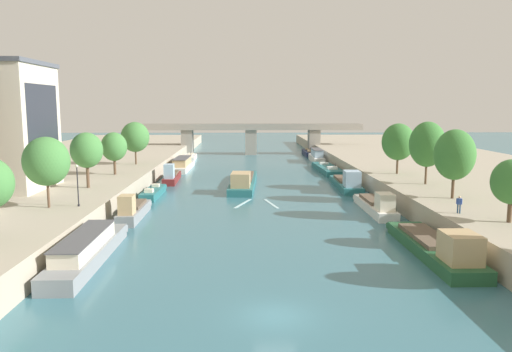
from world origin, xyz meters
TOP-DOWN VIEW (x-y plane):
  - ground_plane at (0.00, 0.00)m, footprint 400.00×400.00m
  - quay_left at (-34.06, 55.00)m, footprint 36.00×170.00m
  - quay_right at (34.06, 55.00)m, footprint 36.00×170.00m
  - barge_midriver at (-1.94, 47.31)m, footprint 4.66×21.37m
  - wake_behind_barge at (-0.18, 33.90)m, footprint 5.59×6.06m
  - moored_boat_left_midway at (-14.30, 10.71)m, footprint 2.86×16.43m
  - moored_boat_left_lone at (-14.04, 25.99)m, footprint 2.09×10.53m
  - moored_boat_left_end at (-14.27, 39.58)m, footprint 2.17×10.14m
  - moored_boat_left_downstream at (-13.63, 52.58)m, footprint 2.34×11.77m
  - moored_boat_left_near at (-13.67, 67.96)m, footprint 3.21×14.93m
  - moored_boat_left_gap_after at (-13.97, 84.91)m, footprint 2.64×11.53m
  - moored_boat_right_near at (13.92, 11.15)m, footprint 3.27×16.04m
  - moored_boat_right_second at (13.54, 28.47)m, footprint 2.34×13.05m
  - moored_boat_right_upstream at (13.56, 45.07)m, footprint 3.31×14.93m
  - moored_boat_right_far at (13.90, 64.55)m, footprint 3.82×16.24m
  - moored_boat_right_gap_after at (14.32, 81.04)m, footprint 2.68×13.37m
  - moored_boat_right_downstream at (14.43, 95.90)m, footprint 2.42×12.45m
  - tree_left_far at (-20.86, 20.09)m, footprint 4.40×4.40m
  - tree_left_midway at (-20.66, 31.85)m, footprint 3.83×3.83m
  - tree_left_distant at (-20.40, 43.43)m, footprint 3.69×3.69m
  - tree_left_past_mid at (-20.05, 55.89)m, footprint 4.73×4.73m
  - tree_right_distant at (20.72, 12.84)m, footprint 3.40×3.40m
  - tree_right_midway at (20.50, 23.88)m, footprint 4.27×4.27m
  - tree_right_by_lamp at (21.13, 33.51)m, footprint 4.45×4.45m
  - tree_right_end_of_row at (20.50, 43.22)m, footprint 4.67×4.67m
  - lamppost_left_bank at (-18.16, 20.63)m, footprint 0.28×0.28m
  - bridge_far at (0.00, 97.85)m, footprint 56.12×4.40m
  - person_on_quay at (17.97, 16.47)m, footprint 0.47×0.34m

SIDE VIEW (x-z plane):
  - ground_plane at x=0.00m, z-range 0.00..0.00m
  - wake_behind_barge at x=-0.18m, z-range 0.00..0.03m
  - moored_boat_right_far at x=13.90m, z-range -0.53..1.59m
  - moored_boat_left_end at x=-14.27m, z-range -0.51..1.60m
  - moored_boat_left_gap_after at x=-13.97m, z-range -0.52..1.65m
  - moored_boat_right_downstream at x=14.43m, z-range -0.52..1.68m
  - moored_boat_right_second at x=13.54m, z-range -0.59..2.30m
  - barge_midriver at x=-1.94m, z-range -0.62..2.35m
  - moored_boat_right_upstream at x=13.56m, z-range -0.69..2.52m
  - moored_boat_right_near at x=13.92m, z-range -0.67..2.50m
  - moored_boat_left_lone at x=-14.04m, z-range -0.64..2.50m
  - moored_boat_left_downstream at x=-13.63m, z-range -0.70..2.57m
  - moored_boat_left_near at x=-13.67m, z-range -0.20..2.22m
  - moored_boat_left_midway at x=-14.30m, z-range -0.19..2.22m
  - moored_boat_right_gap_after at x=14.32m, z-range -0.24..2.64m
  - quay_left at x=-34.06m, z-range 0.00..2.50m
  - quay_right at x=34.06m, z-range 0.00..2.50m
  - person_on_quay at x=17.97m, z-range 2.61..4.24m
  - lamppost_left_bank at x=-18.16m, z-range 2.71..6.86m
  - bridge_far at x=0.00m, z-range 0.98..8.75m
  - tree_right_distant at x=20.72m, z-range 3.27..8.68m
  - tree_left_distant at x=-20.40m, z-range 3.46..9.54m
  - tree_left_far at x=-20.86m, z-range 3.57..10.47m
  - tree_left_midway at x=-20.66m, z-range 3.69..10.37m
  - tree_left_past_mid at x=-20.05m, z-range 3.54..10.67m
  - tree_right_end_of_row at x=20.50m, z-range 3.48..10.78m
  - tree_right_midway at x=20.50m, z-range 3.49..10.88m
  - tree_right_by_lamp at x=21.13m, z-range 3.59..11.47m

